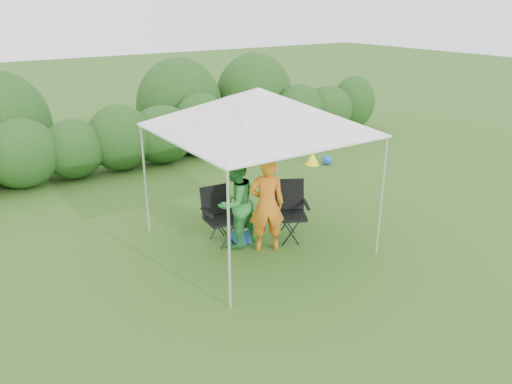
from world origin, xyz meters
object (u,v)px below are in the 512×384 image
chair_right (289,206)px  woman (236,203)px  canopy (258,110)px  cooler (241,234)px  chair_left (220,211)px  man (267,204)px

chair_right → woman: size_ratio=0.66×
canopy → chair_right: size_ratio=2.86×
cooler → canopy: bearing=-35.4°
woman → cooler: size_ratio=4.16×
chair_right → woman: 1.04m
chair_right → canopy: bearing=-161.1°
chair_right → chair_left: (-1.13, 0.57, -0.03)m
woman → chair_left: bearing=-83.8°
chair_left → man: 0.95m
canopy → man: size_ratio=1.80×
chair_right → cooler: size_ratio=2.74×
canopy → man: canopy is taller
chair_left → cooler: bearing=-42.6°
man → woman: man is taller
chair_left → woman: bearing=-61.6°
chair_right → man: bearing=-135.0°
man → chair_left: bearing=-30.1°
canopy → cooler: size_ratio=7.84×
chair_right → woman: woman is taller
chair_left → man: man is taller
woman → cooler: woman is taller
chair_left → chair_right: bearing=-21.6°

